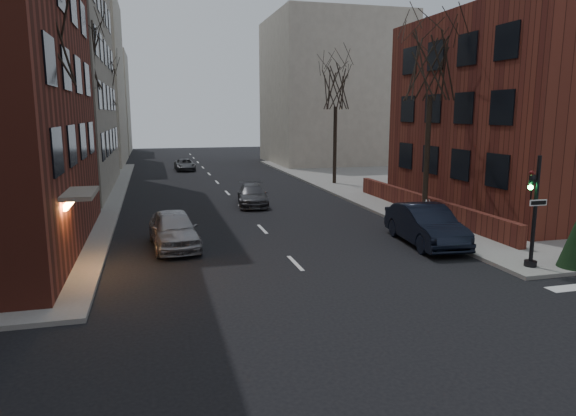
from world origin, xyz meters
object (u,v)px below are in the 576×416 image
(parked_sedan, at_px, (426,225))
(tree_left_b, at_px, (79,53))
(tree_right_a, at_px, (431,64))
(streetlamp_far, at_px, (114,129))
(car_lane_far, at_px, (185,165))
(tree_right_b, at_px, (336,87))
(tree_left_c, at_px, (102,83))
(streetlamp_near, at_px, (88,140))
(traffic_signal, at_px, (533,219))
(car_lane_silver, at_px, (174,229))
(car_lane_gray, at_px, (253,195))
(sandwich_board, at_px, (428,209))
(tree_left_a, at_px, (33,28))

(parked_sedan, bearing_deg, tree_left_b, 144.42)
(tree_right_a, relative_size, streetlamp_far, 1.55)
(tree_left_b, distance_m, tree_right_a, 19.35)
(car_lane_far, bearing_deg, tree_right_b, -53.33)
(tree_right_b, bearing_deg, tree_left_c, 155.56)
(tree_left_c, height_order, tree_right_a, same)
(tree_right_b, relative_size, streetlamp_near, 1.46)
(tree_left_b, bearing_deg, traffic_signal, -45.46)
(tree_right_b, bearing_deg, streetlamp_far, 149.53)
(car_lane_silver, relative_size, car_lane_gray, 1.06)
(car_lane_silver, bearing_deg, tree_left_c, 95.93)
(tree_left_b, height_order, tree_right_b, tree_left_b)
(tree_left_c, bearing_deg, car_lane_far, 39.78)
(traffic_signal, bearing_deg, car_lane_gray, 114.54)
(sandwich_board, bearing_deg, tree_right_a, 110.05)
(car_lane_gray, bearing_deg, tree_left_b, 179.41)
(tree_right_a, relative_size, car_lane_gray, 2.23)
(sandwich_board, bearing_deg, traffic_signal, -70.89)
(sandwich_board, bearing_deg, tree_left_b, 179.12)
(tree_right_b, xyz_separation_m, car_lane_silver, (-13.13, -16.43, -6.80))
(tree_right_b, relative_size, car_lane_silver, 1.99)
(parked_sedan, relative_size, car_lane_gray, 1.19)
(tree_right_b, bearing_deg, parked_sedan, -97.92)
(streetlamp_far, xyz_separation_m, car_lane_gray, (9.00, -17.37, -3.60))
(streetlamp_near, height_order, parked_sedan, streetlamp_near)
(tree_left_c, xyz_separation_m, streetlamp_near, (0.60, -18.00, -3.79))
(tree_left_a, bearing_deg, car_lane_silver, 19.31)
(tree_left_a, xyz_separation_m, sandwich_board, (17.57, 3.62, -7.83))
(tree_right_b, height_order, car_lane_silver, tree_right_b)
(tree_right_a, bearing_deg, streetlamp_near, 166.76)
(streetlamp_near, relative_size, parked_sedan, 1.21)
(car_lane_gray, height_order, car_lane_far, car_lane_gray)
(car_lane_silver, distance_m, sandwich_board, 13.26)
(tree_right_b, xyz_separation_m, streetlamp_near, (-17.00, -10.00, -3.35))
(car_lane_silver, xyz_separation_m, car_lane_gray, (5.13, 9.06, -0.15))
(car_lane_gray, bearing_deg, sandwich_board, -33.80)
(car_lane_silver, bearing_deg, car_lane_far, 81.10)
(tree_left_a, xyz_separation_m, car_lane_gray, (9.60, 10.63, -7.84))
(car_lane_gray, bearing_deg, parked_sedan, -56.95)
(tree_left_c, bearing_deg, car_lane_silver, -79.63)
(streetlamp_far, distance_m, sandwich_board, 29.92)
(streetlamp_far, distance_m, car_lane_silver, 26.94)
(tree_right_b, bearing_deg, traffic_signal, -92.15)
(tree_left_c, xyz_separation_m, car_lane_gray, (9.60, -15.37, -7.40))
(tree_left_b, relative_size, sandwich_board, 10.90)
(tree_left_c, distance_m, tree_right_b, 19.34)
(streetlamp_far, height_order, car_lane_far, streetlamp_far)
(traffic_signal, height_order, sandwich_board, traffic_signal)
(traffic_signal, distance_m, tree_left_a, 18.66)
(tree_left_c, height_order, streetlamp_near, tree_left_c)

